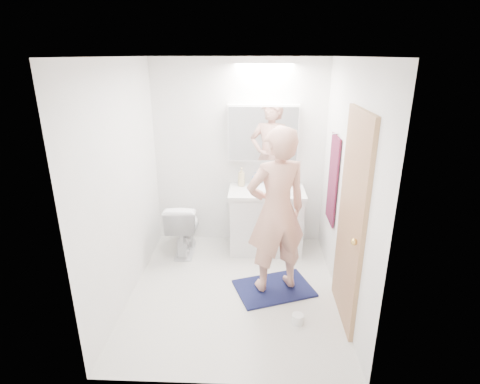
# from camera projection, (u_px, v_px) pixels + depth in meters

# --- Properties ---
(floor) EXTENTS (2.50, 2.50, 0.00)m
(floor) POSITION_uv_depth(u_px,v_px,m) (234.00, 290.00, 4.11)
(floor) COLOR silver
(floor) RESTS_ON ground
(ceiling) EXTENTS (2.50, 2.50, 0.00)m
(ceiling) POSITION_uv_depth(u_px,v_px,m) (233.00, 57.00, 3.29)
(ceiling) COLOR white
(ceiling) RESTS_ON floor
(wall_back) EXTENTS (2.50, 0.00, 2.50)m
(wall_back) POSITION_uv_depth(u_px,v_px,m) (239.00, 155.00, 4.88)
(wall_back) COLOR white
(wall_back) RESTS_ON floor
(wall_front) EXTENTS (2.50, 0.00, 2.50)m
(wall_front) POSITION_uv_depth(u_px,v_px,m) (223.00, 247.00, 2.53)
(wall_front) COLOR white
(wall_front) RESTS_ON floor
(wall_left) EXTENTS (0.00, 2.50, 2.50)m
(wall_left) POSITION_uv_depth(u_px,v_px,m) (124.00, 185.00, 3.75)
(wall_left) COLOR white
(wall_left) RESTS_ON floor
(wall_right) EXTENTS (0.00, 2.50, 2.50)m
(wall_right) POSITION_uv_depth(u_px,v_px,m) (347.00, 188.00, 3.66)
(wall_right) COLOR white
(wall_right) RESTS_ON floor
(vanity_cabinet) EXTENTS (0.90, 0.55, 0.78)m
(vanity_cabinet) POSITION_uv_depth(u_px,v_px,m) (266.00, 221.00, 4.87)
(vanity_cabinet) COLOR silver
(vanity_cabinet) RESTS_ON floor
(countertop) EXTENTS (0.95, 0.58, 0.04)m
(countertop) POSITION_uv_depth(u_px,v_px,m) (267.00, 192.00, 4.73)
(countertop) COLOR white
(countertop) RESTS_ON vanity_cabinet
(sink_basin) EXTENTS (0.36, 0.36, 0.03)m
(sink_basin) POSITION_uv_depth(u_px,v_px,m) (267.00, 188.00, 4.75)
(sink_basin) COLOR white
(sink_basin) RESTS_ON countertop
(faucet) EXTENTS (0.02, 0.02, 0.16)m
(faucet) POSITION_uv_depth(u_px,v_px,m) (267.00, 179.00, 4.90)
(faucet) COLOR silver
(faucet) RESTS_ON countertop
(medicine_cabinet) EXTENTS (0.88, 0.14, 0.70)m
(medicine_cabinet) POSITION_uv_depth(u_px,v_px,m) (263.00, 133.00, 4.69)
(medicine_cabinet) COLOR white
(medicine_cabinet) RESTS_ON wall_back
(mirror_panel) EXTENTS (0.84, 0.01, 0.66)m
(mirror_panel) POSITION_uv_depth(u_px,v_px,m) (263.00, 134.00, 4.62)
(mirror_panel) COLOR silver
(mirror_panel) RESTS_ON medicine_cabinet
(toilet) EXTENTS (0.40, 0.69, 0.69)m
(toilet) POSITION_uv_depth(u_px,v_px,m) (184.00, 227.00, 4.82)
(toilet) COLOR white
(toilet) RESTS_ON floor
(bath_rug) EXTENTS (0.94, 0.79, 0.02)m
(bath_rug) POSITION_uv_depth(u_px,v_px,m) (274.00, 288.00, 4.13)
(bath_rug) COLOR #14153F
(bath_rug) RESTS_ON floor
(person) EXTENTS (0.74, 0.61, 1.75)m
(person) POSITION_uv_depth(u_px,v_px,m) (277.00, 212.00, 3.81)
(person) COLOR tan
(person) RESTS_ON bath_rug
(door) EXTENTS (0.04, 0.80, 2.00)m
(door) POSITION_uv_depth(u_px,v_px,m) (351.00, 222.00, 3.40)
(door) COLOR tan
(door) RESTS_ON wall_right
(door_knob) EXTENTS (0.06, 0.06, 0.06)m
(door_knob) POSITION_uv_depth(u_px,v_px,m) (354.00, 242.00, 3.14)
(door_knob) COLOR gold
(door_knob) RESTS_ON door
(towel) EXTENTS (0.02, 0.42, 1.00)m
(towel) POSITION_uv_depth(u_px,v_px,m) (333.00, 180.00, 4.21)
(towel) COLOR #18123A
(towel) RESTS_ON wall_right
(towel_hook) EXTENTS (0.07, 0.02, 0.02)m
(towel_hook) POSITION_uv_depth(u_px,v_px,m) (336.00, 134.00, 4.03)
(towel_hook) COLOR silver
(towel_hook) RESTS_ON wall_right
(soap_bottle_a) EXTENTS (0.11, 0.11, 0.25)m
(soap_bottle_a) POSITION_uv_depth(u_px,v_px,m) (241.00, 177.00, 4.84)
(soap_bottle_a) COLOR #CBB683
(soap_bottle_a) RESTS_ON countertop
(soap_bottle_b) EXTENTS (0.12, 0.12, 0.18)m
(soap_bottle_b) POSITION_uv_depth(u_px,v_px,m) (256.00, 179.00, 4.87)
(soap_bottle_b) COLOR #608ECE
(soap_bottle_b) RESTS_ON countertop
(toothbrush_cup) EXTENTS (0.12, 0.12, 0.10)m
(toothbrush_cup) POSITION_uv_depth(u_px,v_px,m) (280.00, 182.00, 4.85)
(toothbrush_cup) COLOR #406EC0
(toothbrush_cup) RESTS_ON countertop
(toilet_paper_roll) EXTENTS (0.11, 0.11, 0.10)m
(toilet_paper_roll) POSITION_uv_depth(u_px,v_px,m) (298.00, 319.00, 3.59)
(toilet_paper_roll) COLOR white
(toilet_paper_roll) RESTS_ON floor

